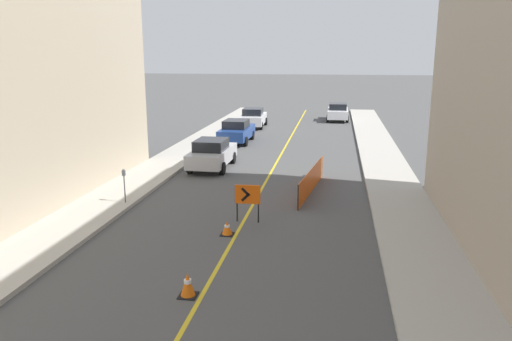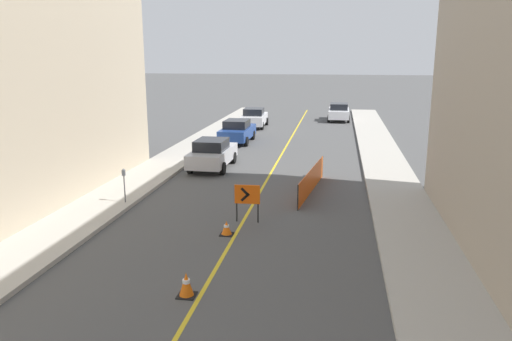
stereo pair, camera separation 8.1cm
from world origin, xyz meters
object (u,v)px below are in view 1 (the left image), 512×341
at_px(traffic_cone_fifth, 227,228).
at_px(parked_car_curb_near, 212,154).
at_px(parked_car_curb_far, 253,118).
at_px(parked_car_opposite_side, 338,112).
at_px(traffic_cone_fourth, 188,285).
at_px(parked_car_curb_mid, 237,131).
at_px(parking_meter_near_curb, 124,179).
at_px(arrow_barricade_primary, 248,196).

relative_size(traffic_cone_fifth, parked_car_curb_near, 0.11).
xyz_separation_m(parked_car_curb_far, parked_car_opposite_side, (6.91, 5.27, 0.00)).
distance_m(traffic_cone_fourth, parked_car_curb_mid, 22.27).
relative_size(parked_car_opposite_side, parking_meter_near_curb, 3.12).
relative_size(parked_car_curb_near, parked_car_curb_far, 0.99).
bearing_deg(arrow_barricade_primary, parked_car_curb_near, 109.72).
bearing_deg(parked_car_curb_near, traffic_cone_fifth, -72.42).
distance_m(arrow_barricade_primary, parked_car_curb_near, 8.93).
bearing_deg(traffic_cone_fifth, arrow_barricade_primary, 72.12).
bearing_deg(traffic_cone_fourth, parked_car_opposite_side, 83.89).
height_order(traffic_cone_fifth, parked_car_curb_mid, parked_car_curb_mid).
bearing_deg(parking_meter_near_curb, parked_car_curb_far, 86.14).
bearing_deg(parked_car_curb_mid, parked_car_curb_near, -86.93).
height_order(traffic_cone_fifth, arrow_barricade_primary, arrow_barricade_primary).
bearing_deg(parked_car_curb_near, parked_car_curb_far, 91.87).
relative_size(parked_car_curb_mid, parked_car_opposite_side, 1.01).
distance_m(arrow_barricade_primary, parked_car_curb_mid, 16.57).
bearing_deg(traffic_cone_fourth, parked_car_curb_mid, 98.09).
relative_size(traffic_cone_fifth, parked_car_curb_mid, 0.11).
bearing_deg(parked_car_opposite_side, traffic_cone_fifth, -96.63).
height_order(parked_car_curb_far, parked_car_opposite_side, same).
height_order(arrow_barricade_primary, parked_car_opposite_side, parked_car_opposite_side).
xyz_separation_m(parked_car_curb_near, parking_meter_near_curb, (-1.82, -7.13, 0.33)).
distance_m(traffic_cone_fourth, parking_meter_near_curb, 8.48).
bearing_deg(parked_car_opposite_side, parked_car_curb_mid, -118.12).
height_order(arrow_barricade_primary, parked_car_curb_mid, parked_car_curb_mid).
height_order(traffic_cone_fourth, parked_car_curb_far, parked_car_curb_far).
bearing_deg(parking_meter_near_curb, parked_car_opposite_side, 73.08).
bearing_deg(arrow_barricade_primary, parking_meter_near_curb, 165.12).
relative_size(traffic_cone_fifth, parked_car_opposite_side, 0.11).
relative_size(arrow_barricade_primary, parked_car_curb_mid, 0.32).
xyz_separation_m(traffic_cone_fifth, parked_car_curb_far, (-3.24, 24.97, 0.56)).
relative_size(arrow_barricade_primary, parked_car_curb_near, 0.32).
bearing_deg(arrow_barricade_primary, traffic_cone_fifth, -110.48).
distance_m(parked_car_curb_mid, parked_car_curb_far, 7.38).
height_order(traffic_cone_fifth, parked_car_opposite_side, parked_car_opposite_side).
bearing_deg(parked_car_opposite_side, parked_car_curb_far, -142.37).
bearing_deg(parking_meter_near_curb, parked_car_curb_near, 75.68).
distance_m(parked_car_curb_near, parked_car_curb_far, 15.29).
bearing_deg(traffic_cone_fifth, parking_meter_near_curb, 151.76).
relative_size(traffic_cone_fifth, parking_meter_near_curb, 0.35).
distance_m(arrow_barricade_primary, parking_meter_near_curb, 5.33).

